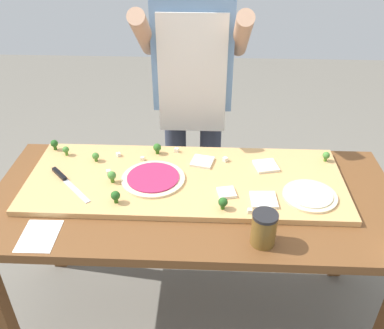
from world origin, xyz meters
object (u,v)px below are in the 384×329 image
pizza_slice_center (227,193)px  broccoli_floret_front_left (326,156)px  prep_table (194,214)px  broccoli_floret_front_right (115,196)px  chefs_knife (65,180)px  broccoli_floret_center_left (223,203)px  pizza_slice_near_left (202,162)px  cheese_crumble_b (225,159)px  cheese_crumble_a (118,154)px  sauce_jar (264,229)px  broccoli_floret_front_mid (54,144)px  recipe_note (39,236)px  cheese_crumble_f (108,172)px  broccoli_floret_back_left (157,148)px  broccoli_floret_center_right (66,150)px  cheese_crumble_d (177,150)px  cheese_crumble_c (250,211)px  pizza_slice_far_left (264,200)px  cheese_crumble_e (142,159)px  broccoli_floret_back_mid (112,176)px  pizza_slice_near_right (266,166)px  broccoli_floret_back_right (96,156)px  pizza_whole_beet_magenta (153,178)px  pizza_whole_cheese_artichoke (310,195)px  cook_center (193,86)px

pizza_slice_center → broccoli_floret_front_left: (0.46, 0.27, 0.02)m
prep_table → broccoli_floret_front_right: bearing=-162.0°
chefs_knife → pizza_slice_center: chefs_knife is taller
broccoli_floret_center_left → pizza_slice_near_left: bearing=105.0°
prep_table → cheese_crumble_b: 0.30m
cheese_crumble_a → sauce_jar: sauce_jar is taller
broccoli_floret_front_mid → recipe_note: broccoli_floret_front_mid is taller
cheese_crumble_f → pizza_slice_center: bearing=-13.3°
chefs_knife → broccoli_floret_back_left: broccoli_floret_back_left is taller
broccoli_floret_center_right → pizza_slice_center: bearing=-19.7°
cheese_crumble_f → broccoli_floret_front_right: bearing=-69.7°
pizza_slice_near_left → cheese_crumble_a: 0.40m
cheese_crumble_d → cheese_crumble_c: bearing=-54.0°
pizza_slice_far_left → sauce_jar: 0.21m
cheese_crumble_b → cheese_crumble_e: (-0.38, -0.01, -0.00)m
pizza_slice_center → cheese_crumble_a: (-0.50, 0.27, 0.00)m
chefs_knife → broccoli_floret_back_mid: 0.21m
pizza_slice_near_right → broccoli_floret_back_right: bearing=178.9°
broccoli_floret_front_left → cheese_crumble_b: bearing=-177.2°
broccoli_floret_front_mid → cheese_crumble_c: size_ratio=2.96×
broccoli_floret_back_right → cheese_crumble_e: bearing=4.5°
pizza_slice_center → cheese_crumble_b: bearing=90.1°
broccoli_floret_front_left → broccoli_floret_back_mid: bearing=-167.5°
broccoli_floret_back_mid → cheese_crumble_e: 0.21m
chefs_knife → cheese_crumble_b: bearing=15.2°
broccoli_floret_back_right → cheese_crumble_d: bearing=15.0°
broccoli_floret_front_left → pizza_slice_far_left: bearing=-135.1°
cheese_crumble_b → cheese_crumble_d: same height
pizza_whole_beet_magenta → pizza_slice_far_left: (0.46, -0.13, -0.00)m
pizza_slice_far_left → cheese_crumble_e: 0.60m
cheese_crumble_e → recipe_note: cheese_crumble_e is taller
cheese_crumble_a → cheese_crumble_b: (0.50, -0.02, 0.00)m
chefs_knife → broccoli_floret_back_right: broccoli_floret_back_right is taller
pizza_whole_cheese_artichoke → pizza_slice_far_left: pizza_whole_cheese_artichoke is taller
broccoli_floret_front_right → sauce_jar: size_ratio=0.41×
pizza_whole_beet_magenta → pizza_slice_center: bearing=-15.4°
cheese_crumble_c → cheese_crumble_f: size_ratio=0.97×
pizza_slice_near_right → recipe_note: size_ratio=0.56×
broccoli_floret_front_right → cheese_crumble_f: (-0.07, 0.20, -0.02)m
pizza_slice_center → cheese_crumble_d: 0.40m
broccoli_floret_back_right → cook_center: bearing=46.4°
pizza_slice_center → broccoli_floret_back_mid: (-0.49, 0.06, 0.03)m
sauce_jar → pizza_slice_near_left: bearing=115.5°
broccoli_floret_back_left → cheese_crumble_e: 0.09m
broccoli_floret_back_right → cheese_crumble_b: (0.60, 0.03, -0.02)m
cheese_crumble_b → recipe_note: cheese_crumble_b is taller
cheese_crumble_b → pizza_slice_center: bearing=-89.9°
recipe_note → cook_center: size_ratio=0.11×
chefs_knife → broccoli_floret_back_right: 0.19m
broccoli_floret_front_mid → broccoli_floret_front_right: bearing=-46.3°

